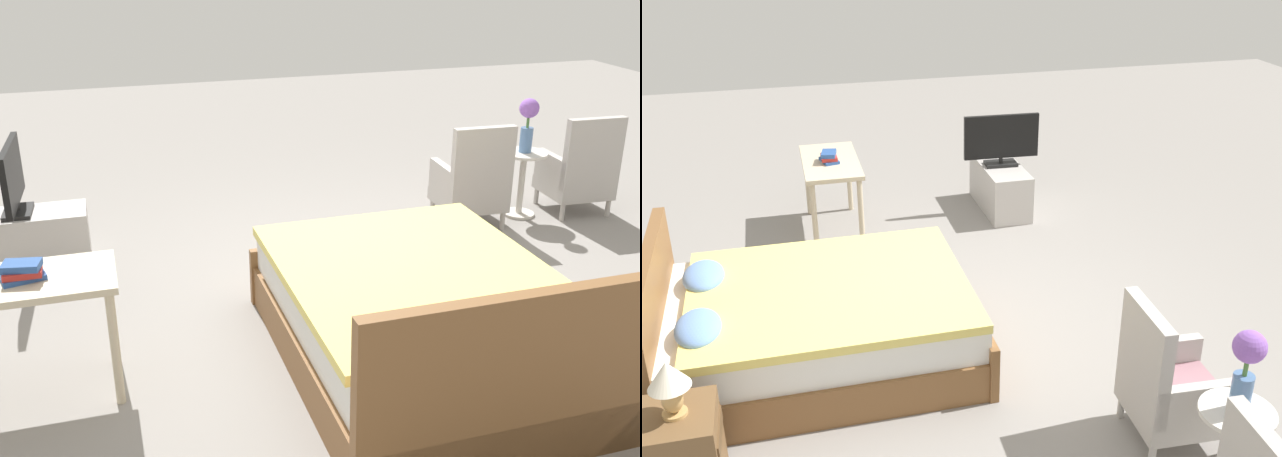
{
  "view_description": "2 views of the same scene",
  "coord_description": "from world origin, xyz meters",
  "views": [
    {
      "loc": [
        1.5,
        4.66,
        2.45
      ],
      "look_at": [
        0.15,
        0.24,
        0.57
      ],
      "focal_mm": 42.0,
      "sensor_mm": 36.0,
      "label": 1
    },
    {
      "loc": [
        -4.77,
        1.26,
        3.07
      ],
      "look_at": [
        0.09,
        0.01,
        0.77
      ],
      "focal_mm": 42.0,
      "sensor_mm": 36.0,
      "label": 2
    }
  ],
  "objects": [
    {
      "name": "tv_flatscreen",
      "position": [
        2.12,
        -0.92,
        0.75
      ],
      "size": [
        0.22,
        0.77,
        0.52
      ],
      "color": "black",
      "rests_on": "tv_stand"
    },
    {
      "name": "side_table",
      "position": [
        -2.1,
        -0.9,
        0.37
      ],
      "size": [
        0.4,
        0.4,
        0.59
      ],
      "color": "beige",
      "rests_on": "ground_plane"
    },
    {
      "name": "ground_plane",
      "position": [
        0.0,
        0.0,
        0.0
      ],
      "size": [
        16.0,
        16.0,
        0.0
      ],
      "primitive_type": "plane",
      "color": "gray"
    },
    {
      "name": "armchair_by_window_right",
      "position": [
        -1.56,
        -0.82,
        0.37
      ],
      "size": [
        0.57,
        0.57,
        0.92
      ],
      "color": "#ADA8A3",
      "rests_on": "ground_plane"
    },
    {
      "name": "book_stack",
      "position": [
        1.96,
        0.81,
        0.77
      ],
      "size": [
        0.25,
        0.18,
        0.1
      ],
      "color": "#284C8E",
      "rests_on": "vanity_desk"
    },
    {
      "name": "table_lamp",
      "position": [
        -1.32,
        1.93,
        0.75
      ],
      "size": [
        0.22,
        0.22,
        0.33
      ],
      "color": "tan",
      "rests_on": "nightstand"
    },
    {
      "name": "vanity_desk",
      "position": [
        2.0,
        0.8,
        0.61
      ],
      "size": [
        1.04,
        0.52,
        0.72
      ],
      "color": "beige",
      "rests_on": "ground_plane"
    },
    {
      "name": "flower_vase",
      "position": [
        -2.1,
        -0.9,
        0.89
      ],
      "size": [
        0.17,
        0.17,
        0.48
      ],
      "color": "#4C709E",
      "rests_on": "side_table"
    },
    {
      "name": "nightstand",
      "position": [
        -1.32,
        1.93,
        0.27
      ],
      "size": [
        0.44,
        0.41,
        0.54
      ],
      "color": "brown",
      "rests_on": "ground_plane"
    },
    {
      "name": "bed",
      "position": [
        -0.2,
        1.16,
        0.3
      ],
      "size": [
        1.6,
        2.15,
        0.96
      ],
      "color": "brown",
      "rests_on": "ground_plane"
    },
    {
      "name": "tv_stand",
      "position": [
        2.12,
        -0.92,
        0.24
      ],
      "size": [
        0.96,
        0.4,
        0.48
      ],
      "color": "#B7B2AD",
      "rests_on": "ground_plane"
    }
  ]
}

